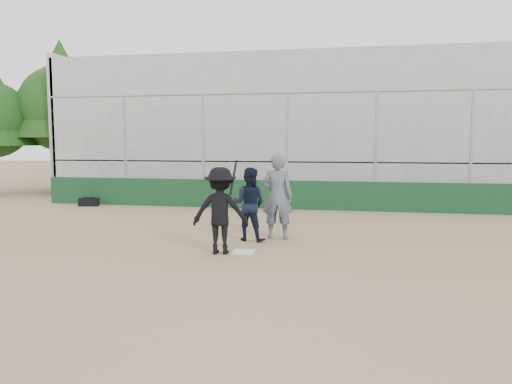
% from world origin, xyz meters
% --- Properties ---
extents(ground, '(90.00, 90.00, 0.00)m').
position_xyz_m(ground, '(0.00, 0.00, 0.00)').
color(ground, brown).
rests_on(ground, ground).
extents(home_plate, '(0.44, 0.44, 0.02)m').
position_xyz_m(home_plate, '(0.00, 0.00, 0.01)').
color(home_plate, white).
rests_on(home_plate, ground).
extents(backstop, '(18.10, 0.25, 4.04)m').
position_xyz_m(backstop, '(0.00, 7.00, 0.96)').
color(backstop, '#10331A').
rests_on(backstop, ground).
extents(bleachers, '(20.25, 6.70, 6.98)m').
position_xyz_m(bleachers, '(0.00, 11.95, 2.92)').
color(bleachers, '#9E9E9E').
rests_on(bleachers, ground).
extents(tree_left, '(4.48, 4.48, 7.00)m').
position_xyz_m(tree_left, '(-11.00, 11.00, 4.39)').
color(tree_left, '#3B2415').
rests_on(tree_left, ground).
extents(batter_at_plate, '(1.24, 0.84, 1.96)m').
position_xyz_m(batter_at_plate, '(-0.46, -0.17, 0.91)').
color(batter_at_plate, black).
rests_on(batter_at_plate, ground).
extents(catcher_crouched, '(0.99, 0.86, 1.17)m').
position_xyz_m(catcher_crouched, '(-0.13, 1.24, 0.59)').
color(catcher_crouched, black).
rests_on(catcher_crouched, ground).
extents(umpire, '(0.76, 0.51, 1.86)m').
position_xyz_m(umpire, '(0.48, 1.62, 0.93)').
color(umpire, '#515967').
rests_on(umpire, ground).
extents(equipment_bag, '(0.74, 0.43, 0.33)m').
position_xyz_m(equipment_bag, '(-7.17, 6.38, 0.15)').
color(equipment_bag, black).
rests_on(equipment_bag, ground).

